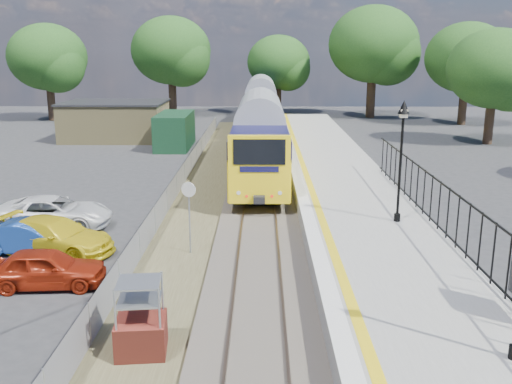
{
  "coord_description": "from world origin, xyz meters",
  "views": [
    {
      "loc": [
        0.11,
        -14.98,
        7.31
      ],
      "look_at": [
        -0.11,
        6.14,
        2.0
      ],
      "focal_mm": 40.0,
      "sensor_mm": 36.0,
      "label": 1
    }
  ],
  "objects_px": {
    "car_blue": "(32,237)",
    "car_white": "(53,213)",
    "brick_plinth": "(141,319)",
    "car_red": "(46,268)",
    "speed_sign": "(189,206)",
    "victorian_lamp_north": "(402,133)",
    "car_yellow": "(55,236)",
    "train": "(261,115)"
  },
  "relations": [
    {
      "from": "car_red",
      "to": "car_white",
      "type": "bearing_deg",
      "value": 13.83
    },
    {
      "from": "brick_plinth",
      "to": "car_white",
      "type": "relative_size",
      "value": 0.4
    },
    {
      "from": "brick_plinth",
      "to": "car_red",
      "type": "distance_m",
      "value": 5.59
    },
    {
      "from": "car_yellow",
      "to": "car_white",
      "type": "height_order",
      "value": "car_white"
    },
    {
      "from": "train",
      "to": "speed_sign",
      "type": "distance_m",
      "value": 24.94
    },
    {
      "from": "speed_sign",
      "to": "car_yellow",
      "type": "relative_size",
      "value": 0.6
    },
    {
      "from": "car_blue",
      "to": "car_yellow",
      "type": "relative_size",
      "value": 0.82
    },
    {
      "from": "brick_plinth",
      "to": "victorian_lamp_north",
      "type": "bearing_deg",
      "value": 45.65
    },
    {
      "from": "train",
      "to": "car_white",
      "type": "bearing_deg",
      "value": -111.65
    },
    {
      "from": "victorian_lamp_north",
      "to": "train",
      "type": "bearing_deg",
      "value": 102.71
    },
    {
      "from": "car_red",
      "to": "car_blue",
      "type": "bearing_deg",
      "value": 24.58
    },
    {
      "from": "car_yellow",
      "to": "speed_sign",
      "type": "bearing_deg",
      "value": -73.73
    },
    {
      "from": "victorian_lamp_north",
      "to": "car_white",
      "type": "distance_m",
      "value": 14.49
    },
    {
      "from": "brick_plinth",
      "to": "speed_sign",
      "type": "height_order",
      "value": "speed_sign"
    },
    {
      "from": "car_red",
      "to": "brick_plinth",
      "type": "bearing_deg",
      "value": -140.34
    },
    {
      "from": "speed_sign",
      "to": "car_red",
      "type": "xyz_separation_m",
      "value": [
        -4.18,
        -2.97,
        -1.22
      ]
    },
    {
      "from": "car_red",
      "to": "car_yellow",
      "type": "bearing_deg",
      "value": 10.77
    },
    {
      "from": "victorian_lamp_north",
      "to": "car_red",
      "type": "relative_size",
      "value": 1.25
    },
    {
      "from": "car_blue",
      "to": "car_yellow",
      "type": "bearing_deg",
      "value": -81.8
    },
    {
      "from": "speed_sign",
      "to": "car_white",
      "type": "height_order",
      "value": "speed_sign"
    },
    {
      "from": "train",
      "to": "brick_plinth",
      "type": "bearing_deg",
      "value": -95.09
    },
    {
      "from": "victorian_lamp_north",
      "to": "car_yellow",
      "type": "relative_size",
      "value": 1.01
    },
    {
      "from": "speed_sign",
      "to": "car_red",
      "type": "relative_size",
      "value": 0.74
    },
    {
      "from": "victorian_lamp_north",
      "to": "car_red",
      "type": "bearing_deg",
      "value": -160.35
    },
    {
      "from": "car_yellow",
      "to": "victorian_lamp_north",
      "type": "bearing_deg",
      "value": -67.22
    },
    {
      "from": "victorian_lamp_north",
      "to": "car_white",
      "type": "relative_size",
      "value": 0.95
    },
    {
      "from": "brick_plinth",
      "to": "car_yellow",
      "type": "relative_size",
      "value": 0.43
    },
    {
      "from": "victorian_lamp_north",
      "to": "brick_plinth",
      "type": "height_order",
      "value": "victorian_lamp_north"
    },
    {
      "from": "car_yellow",
      "to": "brick_plinth",
      "type": "bearing_deg",
      "value": -129.48
    },
    {
      "from": "victorian_lamp_north",
      "to": "car_white",
      "type": "xyz_separation_m",
      "value": [
        -13.92,
        1.79,
        -3.63
      ]
    },
    {
      "from": "speed_sign",
      "to": "car_red",
      "type": "height_order",
      "value": "speed_sign"
    },
    {
      "from": "brick_plinth",
      "to": "car_blue",
      "type": "bearing_deg",
      "value": 127.8
    },
    {
      "from": "train",
      "to": "speed_sign",
      "type": "bearing_deg",
      "value": -95.75
    },
    {
      "from": "train",
      "to": "speed_sign",
      "type": "relative_size",
      "value": 14.96
    },
    {
      "from": "car_red",
      "to": "car_yellow",
      "type": "relative_size",
      "value": 0.81
    },
    {
      "from": "train",
      "to": "car_yellow",
      "type": "height_order",
      "value": "train"
    },
    {
      "from": "car_blue",
      "to": "car_white",
      "type": "relative_size",
      "value": 0.77
    },
    {
      "from": "car_white",
      "to": "brick_plinth",
      "type": "bearing_deg",
      "value": -151.64
    },
    {
      "from": "victorian_lamp_north",
      "to": "car_blue",
      "type": "relative_size",
      "value": 1.23
    },
    {
      "from": "car_red",
      "to": "car_white",
      "type": "distance_m",
      "value": 6.37
    },
    {
      "from": "car_blue",
      "to": "car_white",
      "type": "height_order",
      "value": "car_white"
    },
    {
      "from": "brick_plinth",
      "to": "car_white",
      "type": "bearing_deg",
      "value": 119.77
    }
  ]
}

